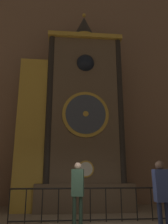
% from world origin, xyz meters
% --- Properties ---
extents(cathedral_back_wall, '(24.00, 0.32, 12.41)m').
position_xyz_m(cathedral_back_wall, '(-0.09, 5.92, 6.20)').
color(cathedral_back_wall, '#846047').
rests_on(cathedral_back_wall, ground_plane).
extents(clock_tower, '(4.83, 1.84, 9.38)m').
position_xyz_m(clock_tower, '(-0.03, 4.55, 3.86)').
color(clock_tower, brown).
rests_on(clock_tower, ground_plane).
extents(railing_fence, '(5.09, 0.05, 1.03)m').
position_xyz_m(railing_fence, '(0.39, 2.45, 0.57)').
color(railing_fence, black).
rests_on(railing_fence, ground_plane).
extents(visitor_near, '(0.38, 0.29, 1.79)m').
position_xyz_m(visitor_near, '(-0.07, 1.62, 1.08)').
color(visitor_near, '#213427').
rests_on(visitor_near, ground_plane).
extents(visitor_far, '(0.34, 0.22, 1.80)m').
position_xyz_m(visitor_far, '(1.84, 0.30, 1.08)').
color(visitor_far, '#1B213A').
rests_on(visitor_far, ground_plane).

